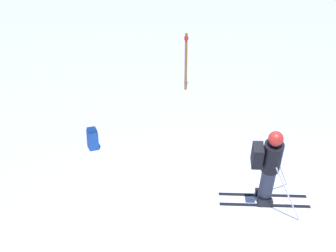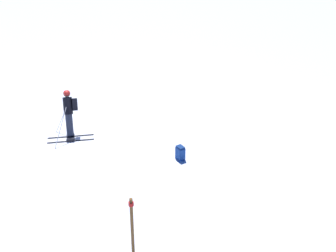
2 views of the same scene
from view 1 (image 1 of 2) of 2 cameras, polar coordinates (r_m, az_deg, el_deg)
ground_plane at (r=8.85m, az=10.56°, el=-10.49°), size 300.00×300.00×0.00m
skier at (r=8.49m, az=12.20°, el=-4.68°), size 1.56×1.73×1.76m
spare_backpack at (r=11.12m, az=-9.18°, el=-1.55°), size 0.36×0.37×0.50m
trail_marker at (r=14.77m, az=2.21°, el=8.15°), size 0.13×0.13×1.81m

